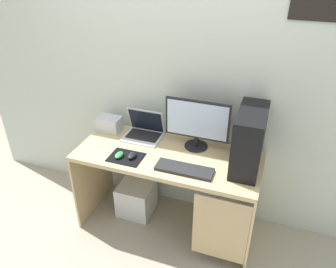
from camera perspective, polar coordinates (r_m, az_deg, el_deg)
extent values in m
plane|color=#9E9384|center=(3.06, 0.00, -15.09)|extent=(8.00, 8.00, 0.00)
cube|color=beige|center=(2.62, 2.59, 10.76)|extent=(4.00, 0.04, 2.60)
cube|color=tan|center=(2.59, 0.00, -3.77)|extent=(1.44, 0.61, 0.03)
cube|color=tan|center=(3.07, -12.69, -6.91)|extent=(0.02, 0.61, 0.71)
cube|color=tan|center=(2.72, 14.64, -12.99)|extent=(0.02, 0.61, 0.71)
cube|color=tan|center=(2.49, 8.91, -16.08)|extent=(0.40, 0.01, 0.57)
cube|color=black|center=(2.40, 13.81, -0.97)|extent=(0.19, 0.45, 0.45)
cylinder|color=black|center=(2.67, 4.86, -2.05)|extent=(0.19, 0.19, 0.01)
cylinder|color=black|center=(2.65, 4.90, -1.23)|extent=(0.04, 0.04, 0.08)
cube|color=black|center=(2.54, 5.04, 2.47)|extent=(0.51, 0.02, 0.32)
cube|color=#B2C6EA|center=(2.54, 4.98, 2.37)|extent=(0.48, 0.00, 0.29)
cube|color=silver|center=(2.79, -4.40, -0.56)|extent=(0.31, 0.24, 0.01)
cube|color=black|center=(2.80, -4.25, -0.23)|extent=(0.27, 0.16, 0.00)
cube|color=silver|center=(2.80, -3.78, 2.36)|extent=(0.31, 0.07, 0.22)
cube|color=black|center=(2.80, -3.83, 2.26)|extent=(0.29, 0.06, 0.20)
cube|color=#B7BCC6|center=(2.90, -10.06, 1.71)|extent=(0.20, 0.14, 0.13)
cube|color=#232326|center=(2.40, 2.82, -6.08)|extent=(0.42, 0.14, 0.02)
cube|color=black|center=(2.56, -7.23, -3.99)|extent=(0.26, 0.20, 0.00)
ellipsoid|color=black|center=(2.54, -6.24, -3.71)|extent=(0.06, 0.10, 0.03)
ellipsoid|color=#338C4C|center=(2.56, -8.41, -3.58)|extent=(0.06, 0.10, 0.03)
cube|color=silver|center=(3.09, -5.43, -10.88)|extent=(0.30, 0.30, 0.30)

